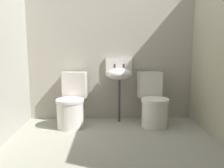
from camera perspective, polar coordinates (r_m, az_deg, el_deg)
name	(u,v)px	position (r m, az deg, el deg)	size (l,w,h in m)	color
ground_plane	(113,150)	(2.81, 0.15, -15.98)	(3.01, 2.68, 0.08)	gray
wall_back	(111,53)	(3.75, -0.36, 7.60)	(3.01, 0.10, 2.13)	#A39C8C
toilet_left	(72,104)	(3.48, -9.89, -4.95)	(0.44, 0.63, 0.78)	silver
toilet_right	(153,104)	(3.52, 10.07, -4.82)	(0.43, 0.62, 0.78)	silver
sink	(119,74)	(3.56, 1.80, 2.56)	(0.42, 0.35, 0.99)	#3C343B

